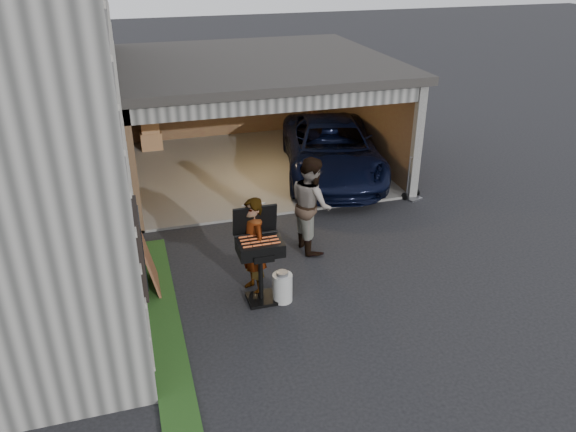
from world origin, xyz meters
name	(u,v)px	position (x,y,z in m)	size (l,w,h in m)	color
ground	(302,308)	(0.00, 0.00, 0.00)	(80.00, 80.00, 0.00)	black
groundcover_strip	(173,373)	(-2.25, -1.00, 0.03)	(0.50, 8.00, 0.06)	#193814
garage	(251,97)	(0.76, 6.79, 1.87)	(6.80, 6.30, 2.90)	#605E59
minivan	(331,151)	(2.51, 5.34, 0.69)	(2.30, 4.98, 1.38)	black
woman	(253,247)	(-0.65, 0.74, 0.88)	(0.64, 0.42, 1.77)	#A3B9CD
man	(311,204)	(0.80, 1.93, 0.96)	(0.93, 0.72, 1.91)	#50301F
bbq_grill	(259,249)	(-0.60, 0.46, 0.98)	(0.74, 0.65, 1.65)	black
propane_tank	(282,288)	(-0.25, 0.32, 0.25)	(0.34, 0.34, 0.51)	beige
plywood_panel	(151,266)	(-2.34, 1.31, 0.47)	(0.04, 0.85, 0.95)	brown
hand_truck	(413,191)	(3.88, 3.47, 0.21)	(0.48, 0.43, 1.07)	slate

